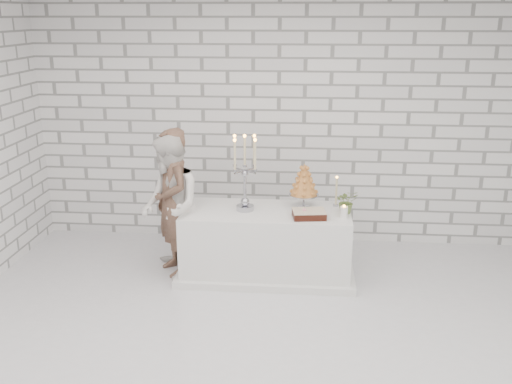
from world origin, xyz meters
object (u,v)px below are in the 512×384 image
cake_table (266,243)px  croquembouche (304,186)px  groom (173,203)px  bride (170,207)px  candelabra (245,173)px

cake_table → croquembouche: size_ratio=3.60×
groom → bride: bearing=-42.5°
bride → groom: bearing=146.9°
groom → croquembouche: size_ratio=3.25×
croquembouche → cake_table: bearing=-161.8°
croquembouche → groom: bearing=-174.3°
cake_table → groom: 1.11m
candelabra → croquembouche: (0.63, 0.13, -0.17)m
bride → cake_table: bearing=70.6°
groom → candelabra: bearing=57.3°
cake_table → groom: (-1.02, -0.01, 0.44)m
groom → candelabra: (0.79, 0.01, 0.35)m
bride → candelabra: size_ratio=1.90×
groom → candelabra: groom is taller
croquembouche → bride: bearing=-171.7°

